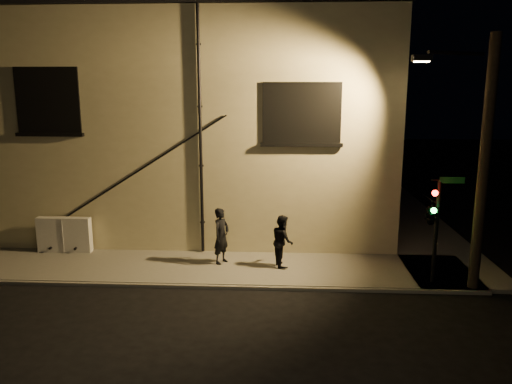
# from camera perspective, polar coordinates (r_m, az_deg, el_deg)

# --- Properties ---
(ground) EXTENTS (90.00, 90.00, 0.00)m
(ground) POSITION_cam_1_polar(r_m,az_deg,el_deg) (14.99, -0.93, -10.97)
(ground) COLOR black
(sidewalk) EXTENTS (21.00, 16.00, 0.12)m
(sidewalk) POSITION_cam_1_polar(r_m,az_deg,el_deg) (19.06, 3.69, -5.76)
(sidewalk) COLOR slate
(sidewalk) RESTS_ON ground
(building) EXTENTS (16.20, 12.23, 8.80)m
(building) POSITION_cam_1_polar(r_m,az_deg,el_deg) (23.17, -6.87, 8.25)
(building) COLOR beige
(building) RESTS_ON ground
(utility_cabinet) EXTENTS (1.89, 0.32, 1.24)m
(utility_cabinet) POSITION_cam_1_polar(r_m,az_deg,el_deg) (18.87, -21.05, -4.57)
(utility_cabinet) COLOR silver
(utility_cabinet) RESTS_ON sidewalk
(pedestrian_a) EXTENTS (0.72, 0.81, 1.85)m
(pedestrian_a) POSITION_cam_1_polar(r_m,az_deg,el_deg) (16.46, -3.98, -5.02)
(pedestrian_a) COLOR black
(pedestrian_a) RESTS_ON sidewalk
(pedestrian_b) EXTENTS (0.81, 0.95, 1.69)m
(pedestrian_b) POSITION_cam_1_polar(r_m,az_deg,el_deg) (16.22, 3.05, -5.57)
(pedestrian_b) COLOR black
(pedestrian_b) RESTS_ON sidewalk
(traffic_signal) EXTENTS (1.14, 1.85, 3.19)m
(traffic_signal) POSITION_cam_1_polar(r_m,az_deg,el_deg) (15.28, 19.43, -2.31)
(traffic_signal) COLOR black
(traffic_signal) RESTS_ON sidewalk
(streetlamp_pole) EXTENTS (2.03, 1.39, 7.25)m
(streetlamp_pole) POSITION_cam_1_polar(r_m,az_deg,el_deg) (15.19, 24.24, 3.36)
(streetlamp_pole) COLOR black
(streetlamp_pole) RESTS_ON ground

